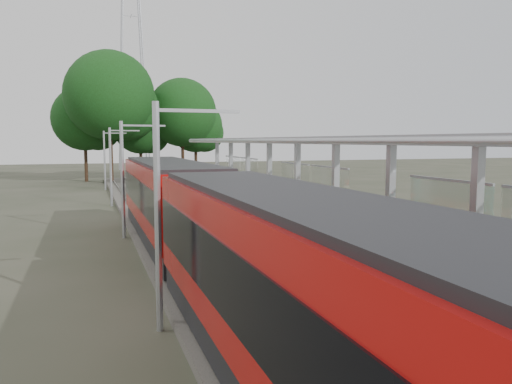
% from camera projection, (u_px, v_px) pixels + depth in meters
% --- Properties ---
extents(trackbed, '(3.00, 70.00, 0.24)m').
position_uv_depth(trackbed, '(160.00, 230.00, 24.69)').
color(trackbed, '#59544C').
rests_on(trackbed, ground).
extents(platform, '(6.00, 50.00, 1.00)m').
position_uv_depth(platform, '(247.00, 218.00, 26.09)').
color(platform, gray).
rests_on(platform, ground).
extents(tactile_strip, '(0.60, 50.00, 0.02)m').
position_uv_depth(tactile_strip, '(199.00, 210.00, 25.22)').
color(tactile_strip, gold).
rests_on(tactile_strip, platform).
extents(end_fence, '(6.00, 0.10, 1.20)m').
position_uv_depth(end_fence, '(170.00, 170.00, 49.48)').
color(end_fence, '#9EA0A5').
rests_on(end_fence, platform).
extents(train, '(2.74, 27.60, 3.62)m').
position_uv_depth(train, '(206.00, 223.00, 14.90)').
color(train, black).
rests_on(train, ground).
extents(canopy, '(3.27, 38.00, 3.66)m').
position_uv_depth(canopy, '(306.00, 147.00, 22.63)').
color(canopy, '#9EA0A5').
rests_on(canopy, platform).
extents(pylon, '(8.00, 4.00, 38.00)m').
position_uv_depth(pylon, '(132.00, 42.00, 73.81)').
color(pylon, '#9EA0A5').
rests_on(pylon, ground).
extents(tree_cluster, '(19.23, 12.19, 13.88)m').
position_uv_depth(tree_cluster, '(137.00, 111.00, 55.07)').
color(tree_cluster, '#382316').
rests_on(tree_cluster, ground).
extents(catenary_masts, '(2.08, 48.16, 5.40)m').
position_uv_depth(catenary_masts, '(124.00, 176.00, 22.91)').
color(catenary_masts, '#9EA0A5').
rests_on(catenary_masts, ground).
extents(bench_near, '(0.95, 1.76, 1.15)m').
position_uv_depth(bench_near, '(442.00, 246.00, 13.75)').
color(bench_near, '#0E1248').
rests_on(bench_near, platform).
extents(bench_mid, '(0.50, 1.40, 0.94)m').
position_uv_depth(bench_mid, '(276.00, 192.00, 29.23)').
color(bench_mid, '#0E1248').
rests_on(bench_mid, platform).
extents(bench_far, '(0.52, 1.40, 0.94)m').
position_uv_depth(bench_far, '(242.00, 183.00, 35.54)').
color(bench_far, '#0E1248').
rests_on(bench_far, platform).
extents(info_pillar_far, '(0.35, 0.35, 1.57)m').
position_uv_depth(info_pillar_far, '(290.00, 201.00, 23.45)').
color(info_pillar_far, beige).
rests_on(info_pillar_far, platform).
extents(litter_bin, '(0.54, 0.54, 0.93)m').
position_uv_depth(litter_bin, '(369.00, 226.00, 17.91)').
color(litter_bin, '#9EA0A5').
rests_on(litter_bin, platform).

